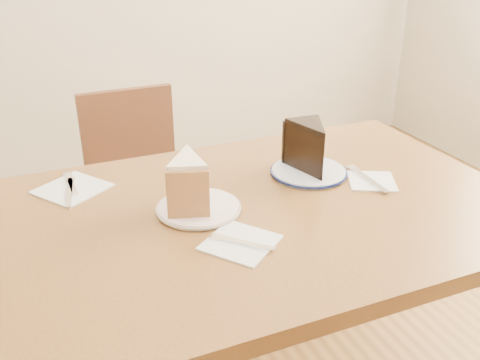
# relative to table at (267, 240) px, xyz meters

# --- Properties ---
(table) EXTENTS (1.20, 0.80, 0.75)m
(table) POSITION_rel_table_xyz_m (0.00, 0.00, 0.00)
(table) COLOR #472B13
(table) RESTS_ON ground
(chair_far) EXTENTS (0.41, 0.41, 0.81)m
(chair_far) POSITION_rel_table_xyz_m (-0.15, 0.74, -0.20)
(chair_far) COLOR #32190F
(chair_far) RESTS_ON ground
(plate_cream) EXTENTS (0.19, 0.19, 0.01)m
(plate_cream) POSITION_rel_table_xyz_m (-0.16, 0.04, 0.10)
(plate_cream) COLOR white
(plate_cream) RESTS_ON table
(plate_navy) EXTENTS (0.19, 0.19, 0.01)m
(plate_navy) POSITION_rel_table_xyz_m (0.17, 0.11, 0.10)
(plate_navy) COLOR white
(plate_navy) RESTS_ON table
(carrot_cake) EXTENTS (0.12, 0.15, 0.11)m
(carrot_cake) POSITION_rel_table_xyz_m (-0.17, 0.06, 0.17)
(carrot_cake) COLOR white
(carrot_cake) RESTS_ON plate_cream
(chocolate_cake) EXTENTS (0.11, 0.14, 0.12)m
(chocolate_cake) POSITION_rel_table_xyz_m (0.18, 0.11, 0.17)
(chocolate_cake) COLOR black
(chocolate_cake) RESTS_ON plate_navy
(napkin_cream) EXTENTS (0.19, 0.19, 0.00)m
(napkin_cream) POSITION_rel_table_xyz_m (-0.13, -0.13, 0.10)
(napkin_cream) COLOR white
(napkin_cream) RESTS_ON table
(napkin_navy) EXTENTS (0.15, 0.15, 0.00)m
(napkin_navy) POSITION_rel_table_xyz_m (0.30, 0.01, 0.10)
(napkin_navy) COLOR white
(napkin_navy) RESTS_ON table
(napkin_spare) EXTENTS (0.21, 0.21, 0.00)m
(napkin_spare) POSITION_rel_table_xyz_m (-0.41, 0.26, 0.10)
(napkin_spare) COLOR white
(napkin_spare) RESTS_ON table
(fork_cream) EXTENTS (0.11, 0.11, 0.00)m
(fork_cream) POSITION_rel_table_xyz_m (-0.12, -0.14, 0.10)
(fork_cream) COLOR silver
(fork_cream) RESTS_ON napkin_cream
(knife_navy) EXTENTS (0.02, 0.17, 0.00)m
(knife_navy) POSITION_rel_table_xyz_m (0.29, 0.01, 0.10)
(knife_navy) COLOR silver
(knife_navy) RESTS_ON napkin_navy
(fork_spare) EXTENTS (0.02, 0.14, 0.00)m
(fork_spare) POSITION_rel_table_xyz_m (-0.41, 0.28, 0.10)
(fork_spare) COLOR silver
(fork_spare) RESTS_ON napkin_spare
(knife_spare) EXTENTS (0.04, 0.16, 0.00)m
(knife_spare) POSITION_rel_table_xyz_m (-0.42, 0.24, 0.10)
(knife_spare) COLOR silver
(knife_spare) RESTS_ON napkin_spare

